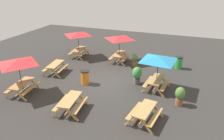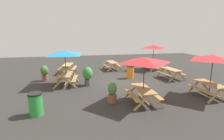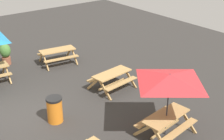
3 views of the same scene
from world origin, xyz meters
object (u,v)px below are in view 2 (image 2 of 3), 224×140
Objects in this scene: picnic_table_6 at (65,55)px; trash_bin_green at (36,104)px; picnic_table_1 at (68,67)px; picnic_table_3 at (171,72)px; potted_plant_0 at (45,72)px; picnic_table_5 at (144,64)px; picnic_table_2 at (154,48)px; trash_bin_orange at (130,72)px; picnic_table_4 at (213,61)px; potted_plant_2 at (112,92)px; potted_plant_1 at (88,75)px; picnic_table_0 at (112,64)px.

trash_bin_green is (4.16, -1.05, -1.49)m from picnic_table_6.
picnic_table_1 is 1.01× the size of picnic_table_3.
potted_plant_0 is at bearing -126.19° from picnic_table_6.
picnic_table_5 is 0.83× the size of picnic_table_6.
picnic_table_1 is at bearing -97.82° from picnic_table_2.
trash_bin_orange is at bearing 169.81° from picnic_table_5.
picnic_table_5 is at bearing -90.30° from picnic_table_4.
trash_bin_green is 5.58m from potted_plant_0.
picnic_table_4 is at bearing -7.32° from picnic_table_2.
trash_bin_green is (4.23, -8.65, -0.07)m from picnic_table_3.
picnic_table_4 is 2.25× the size of potted_plant_2.
picnic_table_2 is 2.07× the size of potted_plant_0.
picnic_table_3 is (3.52, 7.65, 0.00)m from picnic_table_1.
picnic_table_2 is at bearing 142.54° from potted_plant_2.
potted_plant_1 is (1.76, 2.95, 0.09)m from potted_plant_0.
potted_plant_0 reaches higher than picnic_table_3.
potted_plant_2 reaches higher than trash_bin_orange.
picnic_table_5 reaches higher than trash_bin_orange.
picnic_table_1 is 0.85× the size of picnic_table_4.
potted_plant_0 is at bearing -141.04° from potted_plant_2.
trash_bin_orange is at bearing 152.04° from potted_plant_2.
picnic_table_5 reaches higher than potted_plant_1.
potted_plant_1 is 3.28m from potted_plant_2.
picnic_table_4 is (3.83, 0.08, 1.43)m from picnic_table_3.
trash_bin_orange is 0.87× the size of potted_plant_0.
potted_plant_2 is (6.97, -5.34, -1.47)m from picnic_table_2.
picnic_table_6 is (0.07, -7.60, 1.43)m from picnic_table_3.
picnic_table_4 is 1.00× the size of picnic_table_5.
picnic_table_3 is 5.62m from picnic_table_5.
trash_bin_orange is 4.94m from potted_plant_2.
trash_bin_green reaches higher than picnic_table_0.
picnic_table_2 and picnic_table_6 have the same top height.
picnic_table_1 is at bearing 172.65° from trash_bin_green.
picnic_table_0 and picnic_table_1 have the same top height.
picnic_table_5 is (7.35, -3.87, 0.00)m from picnic_table_2.
trash_bin_green is at bearing -48.67° from trash_bin_orange.
picnic_table_6 is (-3.86, -3.85, 0.00)m from picnic_table_5.
picnic_table_1 is 7.82m from trash_bin_green.
picnic_table_0 is 0.83× the size of picnic_table_4.
picnic_table_6 is (3.49, -7.72, 0.00)m from picnic_table_2.
potted_plant_1 is 1.19× the size of potted_plant_2.
picnic_table_2 is 4.27m from trash_bin_orange.
picnic_table_5 is at bearing 45.89° from potted_plant_0.
trash_bin_green is at bearing 1.16° from picnic_table_1.
picnic_table_3 is 1.73× the size of potted_plant_0.
potted_plant_1 reaches higher than potted_plant_2.
picnic_table_2 reaches higher than potted_plant_0.
potted_plant_0 reaches higher than trash_bin_green.
picnic_table_6 is (-3.76, -7.69, 0.00)m from picnic_table_4.
picnic_table_3 is 2.00× the size of trash_bin_orange.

